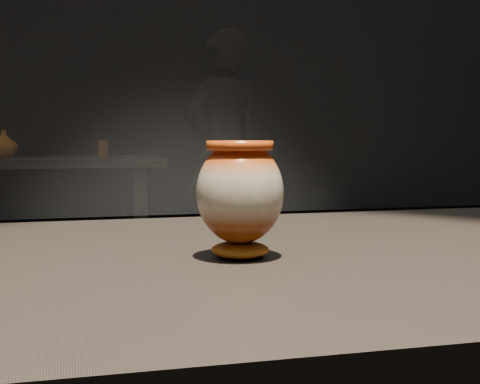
{
  "coord_description": "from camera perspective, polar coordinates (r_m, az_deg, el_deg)",
  "views": [
    {
      "loc": [
        -0.14,
        -0.85,
        1.06
      ],
      "look_at": [
        0.07,
        -0.02,
        0.99
      ],
      "focal_mm": 50.0,
      "sensor_mm": 36.0,
      "label": 1
    }
  ],
  "objects": [
    {
      "name": "main_vase",
      "position": [
        0.86,
        0.0,
        -0.18
      ],
      "size": [
        0.13,
        0.13,
        0.15
      ],
      "rotation": [
        0.0,
        0.0,
        -0.2
      ],
      "color": "maroon",
      "rests_on": "display_plinth"
    },
    {
      "name": "back_vase_mid",
      "position": [
        4.25,
        -19.5,
        3.88
      ],
      "size": [
        0.22,
        0.22,
        0.17
      ],
      "primitive_type": "imported",
      "rotation": [
        0.0,
        0.0,
        5.35
      ],
      "color": "maroon",
      "rests_on": "back_shelf"
    },
    {
      "name": "back_vase_right",
      "position": [
        4.14,
        -11.63,
        3.63
      ],
      "size": [
        0.06,
        0.06,
        0.1
      ],
      "primitive_type": "cylinder",
      "color": "#A05B17",
      "rests_on": "back_shelf"
    },
    {
      "name": "visitor",
      "position": [
        5.0,
        -1.47,
        3.44
      ],
      "size": [
        0.77,
        0.64,
        1.81
      ],
      "primitive_type": "imported",
      "rotation": [
        0.0,
        0.0,
        3.51
      ],
      "color": "black",
      "rests_on": "ground"
    }
  ]
}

